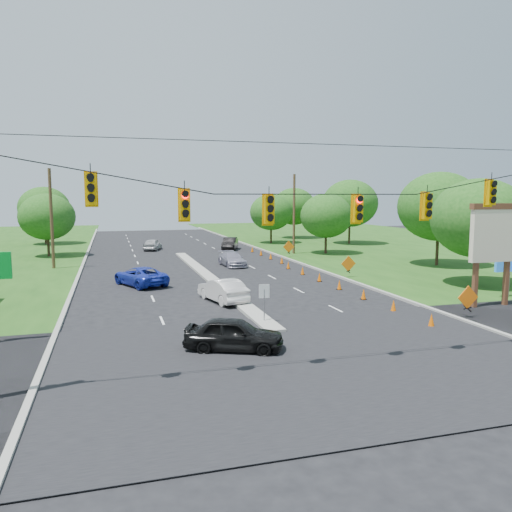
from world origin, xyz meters
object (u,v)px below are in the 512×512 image
object	(u,v)px
white_sedan	(223,290)
black_sedan	(234,334)
pylon_sign	(495,239)
blue_pickup	(140,276)

from	to	relation	value
white_sedan	black_sedan	bearing A→B (deg)	66.72
pylon_sign	black_sedan	size ratio (longest dim) A/B	1.46
white_sedan	blue_pickup	xyz separation A→B (m)	(-4.59, 7.26, -0.03)
black_sedan	white_sedan	world-z (taller)	white_sedan
pylon_sign	blue_pickup	distance (m)	23.88
pylon_sign	black_sedan	xyz separation A→B (m)	(-16.88, -4.15, -3.28)
black_sedan	blue_pickup	world-z (taller)	black_sedan
pylon_sign	black_sedan	bearing A→B (deg)	-166.18
white_sedan	blue_pickup	world-z (taller)	white_sedan
pylon_sign	white_sedan	distance (m)	16.55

